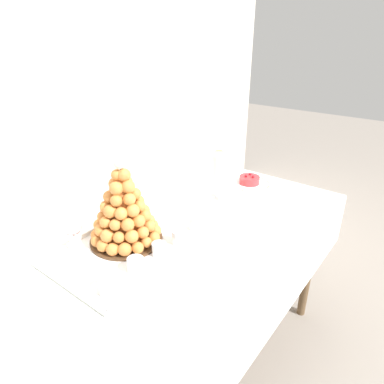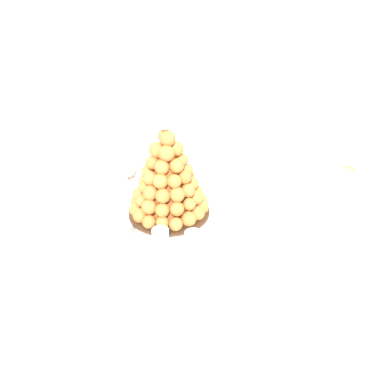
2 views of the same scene
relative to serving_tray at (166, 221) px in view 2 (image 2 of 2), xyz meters
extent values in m
plane|color=gray|center=(0.15, -0.06, -0.74)|extent=(12.00, 12.00, 0.00)
cube|color=silver|center=(0.15, 0.99, 0.51)|extent=(4.80, 0.10, 2.50)
cylinder|color=brown|center=(-0.54, 0.29, -0.39)|extent=(0.04, 0.04, 0.72)
cylinder|color=brown|center=(0.83, 0.29, -0.39)|extent=(0.04, 0.04, 0.72)
cube|color=brown|center=(0.15, -0.06, -0.02)|extent=(1.49, 0.82, 0.02)
cube|color=white|center=(0.15, -0.06, -0.01)|extent=(1.55, 0.88, 0.00)
cube|color=white|center=(0.15, 0.38, -0.13)|extent=(1.55, 0.01, 0.25)
cube|color=white|center=(0.00, 0.00, 0.00)|extent=(0.59, 0.39, 0.01)
cube|color=white|center=(0.00, -0.19, 0.01)|extent=(0.59, 0.01, 0.02)
cube|color=white|center=(0.00, 0.19, 0.01)|extent=(0.59, 0.01, 0.02)
cube|color=white|center=(-0.29, 0.00, 0.01)|extent=(0.01, 0.39, 0.02)
cube|color=white|center=(0.29, 0.00, 0.01)|extent=(0.01, 0.39, 0.02)
cylinder|color=white|center=(0.00, 0.00, 0.00)|extent=(0.35, 0.35, 0.00)
cylinder|color=#4C331E|center=(0.00, 0.05, 0.01)|extent=(0.27, 0.27, 0.01)
cone|color=#BB6D33|center=(0.00, 0.05, 0.15)|extent=(0.18, 0.18, 0.27)
sphere|color=#D9853E|center=(0.11, 0.05, 0.03)|extent=(0.05, 0.05, 0.05)
sphere|color=#DB873F|center=(0.10, 0.09, 0.03)|extent=(0.05, 0.05, 0.05)
sphere|color=#D8843E|center=(0.08, 0.12, 0.03)|extent=(0.04, 0.04, 0.04)
sphere|color=#DD8941|center=(0.04, 0.15, 0.03)|extent=(0.04, 0.04, 0.04)
sphere|color=#DE8B42|center=(0.00, 0.16, 0.03)|extent=(0.04, 0.04, 0.04)
sphere|color=#DE8A42|center=(-0.04, 0.15, 0.03)|extent=(0.04, 0.04, 0.04)
sphere|color=#D8833D|center=(-0.08, 0.12, 0.03)|extent=(0.04, 0.04, 0.04)
sphere|color=#DA863F|center=(-0.10, 0.09, 0.03)|extent=(0.05, 0.05, 0.05)
sphere|color=#DA853F|center=(-0.11, 0.05, 0.03)|extent=(0.05, 0.05, 0.05)
sphere|color=#DB8740|center=(-0.10, 0.01, 0.03)|extent=(0.05, 0.05, 0.05)
sphere|color=#DA863F|center=(-0.08, -0.03, 0.03)|extent=(0.05, 0.05, 0.05)
sphere|color=#DB863F|center=(-0.04, -0.05, 0.03)|extent=(0.04, 0.04, 0.04)
sphere|color=#DF8C43|center=(0.00, -0.06, 0.03)|extent=(0.04, 0.04, 0.04)
sphere|color=#DE8A42|center=(0.04, -0.05, 0.03)|extent=(0.04, 0.04, 0.04)
sphere|color=#DA853E|center=(0.08, -0.03, 0.04)|extent=(0.05, 0.05, 0.05)
sphere|color=#DB863F|center=(0.10, 0.01, 0.03)|extent=(0.05, 0.05, 0.05)
sphere|color=#DD8941|center=(0.09, 0.08, 0.07)|extent=(0.04, 0.04, 0.04)
sphere|color=#D9853E|center=(0.06, 0.12, 0.07)|extent=(0.04, 0.04, 0.04)
sphere|color=#DA863F|center=(0.02, 0.14, 0.07)|extent=(0.05, 0.05, 0.05)
sphere|color=#D9853E|center=(-0.02, 0.14, 0.07)|extent=(0.05, 0.05, 0.05)
sphere|color=#DF8C43|center=(-0.06, 0.12, 0.07)|extent=(0.05, 0.05, 0.05)
sphere|color=#D8843E|center=(-0.09, 0.08, 0.07)|extent=(0.05, 0.05, 0.05)
sphere|color=#DF8C43|center=(-0.09, 0.04, 0.07)|extent=(0.05, 0.05, 0.05)
sphere|color=#DB8740|center=(-0.08, 0.00, 0.07)|extent=(0.04, 0.04, 0.04)
sphere|color=#DF8C43|center=(-0.04, -0.03, 0.07)|extent=(0.05, 0.05, 0.05)
sphere|color=#DD8941|center=(0.00, -0.04, 0.07)|extent=(0.04, 0.04, 0.04)
sphere|color=#DA853F|center=(0.04, -0.03, 0.07)|extent=(0.05, 0.05, 0.05)
sphere|color=#DF8C43|center=(0.08, -0.01, 0.07)|extent=(0.04, 0.04, 0.04)
sphere|color=#DF8C43|center=(0.09, 0.04, 0.07)|extent=(0.05, 0.05, 0.05)
sphere|color=#DF8B43|center=(0.06, 0.10, 0.11)|extent=(0.04, 0.04, 0.04)
sphere|color=#DD8941|center=(0.02, 0.12, 0.11)|extent=(0.05, 0.05, 0.05)
sphere|color=#DA863F|center=(-0.02, 0.12, 0.11)|extent=(0.05, 0.05, 0.05)
sphere|color=#DB8740|center=(-0.06, 0.10, 0.11)|extent=(0.04, 0.04, 0.04)
sphere|color=#DE8B42|center=(-0.08, 0.06, 0.11)|extent=(0.04, 0.04, 0.04)
sphere|color=#DB8740|center=(-0.07, 0.02, 0.11)|extent=(0.04, 0.04, 0.04)
sphere|color=#DC8840|center=(-0.04, -0.02, 0.11)|extent=(0.05, 0.05, 0.05)
sphere|color=#D9843E|center=(0.00, -0.03, 0.11)|extent=(0.05, 0.05, 0.05)
sphere|color=#DA863F|center=(0.04, -0.02, 0.11)|extent=(0.05, 0.05, 0.05)
sphere|color=#DF8C43|center=(0.07, 0.02, 0.11)|extent=(0.04, 0.04, 0.04)
sphere|color=#DF8B43|center=(0.08, 0.06, 0.11)|extent=(0.04, 0.04, 0.04)
sphere|color=#DB8740|center=(0.03, 0.10, 0.15)|extent=(0.04, 0.04, 0.04)
sphere|color=#DF8C43|center=(-0.01, 0.11, 0.15)|extent=(0.04, 0.04, 0.04)
sphere|color=#DD8A41|center=(-0.05, 0.09, 0.15)|extent=(0.05, 0.05, 0.05)
sphere|color=#DD8941|center=(-0.06, 0.05, 0.15)|extent=(0.05, 0.05, 0.05)
sphere|color=#DF8C43|center=(-0.05, 0.01, 0.15)|extent=(0.05, 0.05, 0.05)
sphere|color=#DE8A42|center=(-0.01, -0.01, 0.15)|extent=(0.05, 0.05, 0.05)
sphere|color=#DB8740|center=(0.03, 0.00, 0.15)|extent=(0.04, 0.04, 0.04)
sphere|color=#D9853E|center=(0.06, 0.03, 0.15)|extent=(0.04, 0.04, 0.04)
sphere|color=#DD8941|center=(0.06, 0.07, 0.15)|extent=(0.04, 0.04, 0.04)
sphere|color=#DD8A42|center=(0.01, 0.09, 0.19)|extent=(0.04, 0.04, 0.04)
sphere|color=#D8843E|center=(-0.03, 0.08, 0.19)|extent=(0.05, 0.05, 0.05)
sphere|color=#DB863F|center=(-0.04, 0.03, 0.19)|extent=(0.04, 0.04, 0.04)
sphere|color=#DF8C43|center=(-0.01, 0.00, 0.19)|extent=(0.04, 0.04, 0.04)
sphere|color=#DC8840|center=(0.03, 0.02, 0.19)|extent=(0.04, 0.04, 0.04)
sphere|color=#E08C43|center=(0.04, 0.06, 0.19)|extent=(0.04, 0.04, 0.04)
sphere|color=#DB8740|center=(0.00, 0.08, 0.23)|extent=(0.05, 0.05, 0.05)
sphere|color=#DE8A42|center=(-0.03, 0.04, 0.23)|extent=(0.05, 0.05, 0.05)
sphere|color=#DE8A42|center=(0.01, 0.02, 0.23)|extent=(0.05, 0.05, 0.05)
sphere|color=#DE8B42|center=(0.03, 0.05, 0.23)|extent=(0.05, 0.05, 0.05)
sphere|color=#DB863F|center=(-0.01, 0.06, 0.27)|extent=(0.04, 0.04, 0.04)
sphere|color=#DC8840|center=(0.01, 0.04, 0.27)|extent=(0.05, 0.05, 0.05)
sphere|color=white|center=(0.00, 0.05, 0.31)|extent=(0.04, 0.04, 0.04)
cylinder|color=silver|center=(-0.23, -0.12, 0.03)|extent=(0.06, 0.06, 0.05)
cylinder|color=#F4EAC6|center=(-0.23, -0.12, 0.01)|extent=(0.05, 0.05, 0.02)
cylinder|color=white|center=(-0.23, -0.12, 0.03)|extent=(0.05, 0.05, 0.02)
sphere|color=brown|center=(-0.23, -0.13, 0.05)|extent=(0.02, 0.02, 0.02)
cylinder|color=silver|center=(-0.11, -0.11, 0.03)|extent=(0.06, 0.06, 0.05)
cylinder|color=brown|center=(-0.11, -0.11, 0.01)|extent=(0.05, 0.05, 0.02)
cylinder|color=#8C603D|center=(-0.11, -0.11, 0.03)|extent=(0.05, 0.05, 0.01)
sphere|color=brown|center=(-0.11, -0.11, 0.04)|extent=(0.02, 0.02, 0.02)
cylinder|color=silver|center=(0.01, -0.11, 0.03)|extent=(0.05, 0.05, 0.05)
cylinder|color=gold|center=(0.01, -0.11, 0.01)|extent=(0.05, 0.05, 0.02)
cylinder|color=#EAC166|center=(0.01, -0.11, 0.03)|extent=(0.05, 0.05, 0.01)
sphere|color=brown|center=(0.01, -0.12, 0.04)|extent=(0.01, 0.01, 0.01)
cylinder|color=silver|center=(0.10, -0.12, 0.03)|extent=(0.05, 0.05, 0.05)
cylinder|color=brown|center=(0.10, -0.12, 0.01)|extent=(0.04, 0.04, 0.02)
cylinder|color=#8C603D|center=(0.10, -0.12, 0.03)|extent=(0.04, 0.04, 0.02)
sphere|color=brown|center=(0.11, -0.12, 0.05)|extent=(0.01, 0.01, 0.01)
cylinder|color=silver|center=(0.22, -0.11, 0.03)|extent=(0.05, 0.05, 0.05)
cylinder|color=brown|center=(0.22, -0.11, 0.01)|extent=(0.04, 0.04, 0.02)
cylinder|color=#8C603D|center=(0.22, -0.11, 0.03)|extent=(0.04, 0.04, 0.02)
sphere|color=brown|center=(0.23, -0.11, 0.04)|extent=(0.01, 0.01, 0.01)
cylinder|color=white|center=(0.50, -0.05, 0.00)|extent=(0.09, 0.09, 0.01)
cylinder|color=white|center=(0.50, -0.05, 0.04)|extent=(0.02, 0.02, 0.08)
cylinder|color=white|center=(0.50, -0.05, 0.16)|extent=(0.13, 0.13, 0.16)
cylinder|color=yellow|center=(0.52, -0.05, 0.09)|extent=(0.05, 0.05, 0.04)
cylinder|color=pink|center=(0.50, -0.03, 0.09)|extent=(0.06, 0.05, 0.05)
cylinder|color=pink|center=(0.47, -0.04, 0.09)|extent=(0.05, 0.05, 0.03)
cylinder|color=pink|center=(0.50, -0.07, 0.09)|extent=(0.06, 0.04, 0.06)
cylinder|color=#F9A54C|center=(0.52, -0.04, 0.11)|extent=(0.06, 0.05, 0.06)
cylinder|color=yellow|center=(0.49, -0.03, 0.11)|extent=(0.06, 0.05, 0.06)
cylinder|color=#E54C47|center=(0.47, -0.06, 0.11)|extent=(0.06, 0.04, 0.06)
cylinder|color=#72B2E0|center=(0.51, -0.07, 0.11)|extent=(0.06, 0.04, 0.06)
cylinder|color=#E54C47|center=(0.51, -0.02, 0.13)|extent=(0.07, 0.04, 0.07)
cylinder|color=#F9A54C|center=(0.48, -0.05, 0.13)|extent=(0.05, 0.05, 0.03)
cylinder|color=#9ED860|center=(0.51, -0.06, 0.13)|extent=(0.05, 0.05, 0.04)
cylinder|color=#72B2E0|center=(0.50, -0.01, 0.16)|extent=(0.05, 0.05, 0.05)
cylinder|color=#72B2E0|center=(0.47, -0.06, 0.16)|extent=(0.05, 0.05, 0.04)
cylinder|color=pink|center=(0.50, -0.08, 0.16)|extent=(0.05, 0.05, 0.04)
cylinder|color=#D199D8|center=(0.53, -0.04, 0.16)|extent=(0.06, 0.05, 0.06)
cylinder|color=yellow|center=(0.49, -0.03, 0.18)|extent=(0.05, 0.05, 0.03)
cylinder|color=brown|center=(0.48, -0.08, 0.18)|extent=(0.06, 0.04, 0.06)
cylinder|color=#72B2E0|center=(0.51, -0.05, 0.18)|extent=(0.05, 0.05, 0.05)
cylinder|color=#F9A54C|center=(0.51, -0.03, 0.18)|extent=(0.05, 0.04, 0.05)
cylinder|color=#E54C47|center=(0.48, -0.04, 0.20)|extent=(0.06, 0.05, 0.06)
cylinder|color=brown|center=(0.50, -0.06, 0.20)|extent=(0.06, 0.05, 0.04)
cylinder|color=#E54C47|center=(0.52, -0.05, 0.20)|extent=(0.07, 0.05, 0.07)
cylinder|color=brown|center=(0.51, -0.02, 0.20)|extent=(0.06, 0.04, 0.06)
cylinder|color=pink|center=(0.48, -0.06, 0.22)|extent=(0.05, 0.04, 0.05)
cylinder|color=#E54C47|center=(0.52, -0.06, 0.22)|extent=(0.05, 0.05, 0.03)
cylinder|color=#9ED860|center=(0.50, -0.03, 0.22)|extent=(0.07, 0.05, 0.07)
cylinder|color=silver|center=(-0.16, 0.14, 0.00)|extent=(0.06, 0.06, 0.00)
cylinder|color=silver|center=(-0.16, 0.14, 0.04)|extent=(0.01, 0.01, 0.08)
sphere|color=silver|center=(-0.16, 0.14, 0.11)|extent=(0.07, 0.07, 0.07)
cylinder|color=maroon|center=(-0.16, 0.14, 0.10)|extent=(0.05, 0.05, 0.03)
camera|label=1|loc=(-0.71, -0.81, 0.72)|focal=32.01mm
camera|label=2|loc=(0.19, -0.83, 0.61)|focal=30.31mm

